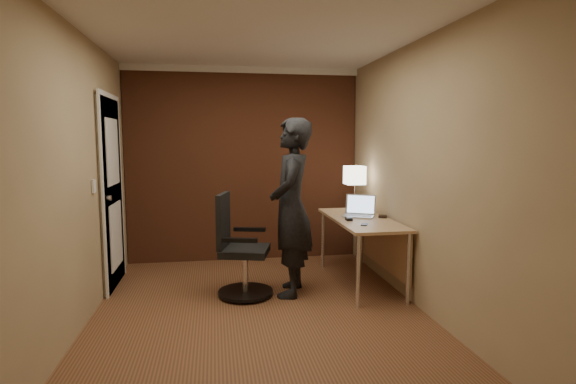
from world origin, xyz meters
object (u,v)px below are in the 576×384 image
object	(u,v)px
desk	(367,229)
phone	(364,224)
desk_lamp	(355,176)
laptop	(359,210)
person	(291,207)
wallet	(383,216)
office_chair	(239,252)
mouse	(349,219)

from	to	relation	value
desk	phone	xyz separation A→B (m)	(-0.17, -0.39, 0.13)
desk	desk_lamp	xyz separation A→B (m)	(0.02, 0.55, 0.55)
desk_lamp	laptop	bearing A→B (deg)	-99.52
phone	person	distance (m)	0.75
desk	wallet	distance (m)	0.22
phone	office_chair	world-z (taller)	office_chair
laptop	mouse	distance (m)	0.32
laptop	wallet	xyz separation A→B (m)	(0.22, -0.13, -0.05)
mouse	person	world-z (taller)	person
phone	wallet	bearing A→B (deg)	72.75
laptop	wallet	size ratio (longest dim) A/B	3.75
mouse	wallet	xyz separation A→B (m)	(0.42, 0.11, -0.01)
desk	office_chair	xyz separation A→B (m)	(-1.41, -0.18, -0.15)
desk	wallet	size ratio (longest dim) A/B	13.64
desk	person	distance (m)	0.95
office_chair	person	distance (m)	0.69
desk	desk_lamp	size ratio (longest dim) A/B	2.80
mouse	person	size ratio (longest dim) A/B	0.06
mouse	wallet	bearing A→B (deg)	16.97
mouse	phone	xyz separation A→B (m)	(0.08, -0.27, -0.01)
office_chair	wallet	bearing A→B (deg)	6.65
laptop	mouse	size ratio (longest dim) A/B	4.13
mouse	wallet	size ratio (longest dim) A/B	0.91
phone	wallet	distance (m)	0.52
desk_lamp	wallet	bearing A→B (deg)	-74.43
laptop	desk	bearing A→B (deg)	-71.28
desk_lamp	mouse	bearing A→B (deg)	-112.11
desk_lamp	phone	xyz separation A→B (m)	(-0.19, -0.93, -0.41)
laptop	phone	xyz separation A→B (m)	(-0.12, -0.52, -0.06)
desk	mouse	distance (m)	0.31
phone	office_chair	xyz separation A→B (m)	(-1.24, 0.20, -0.28)
mouse	office_chair	distance (m)	1.20
wallet	person	world-z (taller)	person
desk_lamp	office_chair	world-z (taller)	desk_lamp
laptop	office_chair	bearing A→B (deg)	-166.91
mouse	person	bearing A→B (deg)	-170.42
phone	wallet	xyz separation A→B (m)	(0.34, 0.39, 0.01)
laptop	desk_lamp	bearing A→B (deg)	80.48
desk_lamp	office_chair	size ratio (longest dim) A/B	0.52
desk	phone	world-z (taller)	phone
desk	desk_lamp	distance (m)	0.77
desk	desk_lamp	world-z (taller)	desk_lamp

